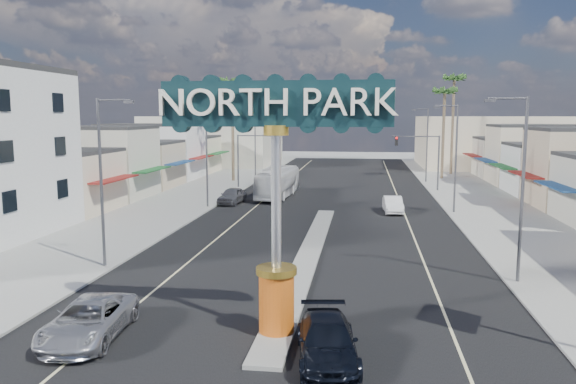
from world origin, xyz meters
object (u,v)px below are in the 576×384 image
(streetlight_l_near, at_px, (104,174))
(streetlight_r_near, at_px, (519,180))
(traffic_signal_right, at_px, (422,152))
(gateway_sign, at_px, (276,177))
(city_bus, at_px, (278,183))
(streetlight_l_far, at_px, (256,140))
(suv_left, at_px, (89,320))
(car_parked_left, at_px, (232,196))
(traffic_signal_left, at_px, (254,150))
(palm_left_far, at_px, (232,88))
(palm_right_mid, at_px, (445,96))
(streetlight_r_far, at_px, (426,141))
(palm_right_far, at_px, (454,84))
(car_parked_right, at_px, (393,205))
(streetlight_l_mid, at_px, (208,151))
(suv_right, at_px, (327,341))
(streetlight_r_mid, at_px, (454,153))

(streetlight_l_near, xyz_separation_m, streetlight_r_near, (20.87, 0.00, 0.00))
(traffic_signal_right, bearing_deg, gateway_sign, -102.33)
(city_bus, bearing_deg, streetlight_l_far, 112.38)
(streetlight_l_near, xyz_separation_m, suv_left, (3.69, -9.25, -4.36))
(streetlight_r_near, bearing_deg, streetlight_l_near, 180.00)
(car_parked_left, bearing_deg, streetlight_l_far, 100.42)
(streetlight_r_near, bearing_deg, suv_left, -151.70)
(traffic_signal_left, relative_size, car_parked_left, 1.37)
(gateway_sign, height_order, suv_left, gateway_sign)
(palm_left_far, bearing_deg, streetlight_r_near, -59.64)
(palm_left_far, xyz_separation_m, palm_right_mid, (26.00, 6.00, -0.90))
(streetlight_r_near, relative_size, streetlight_r_far, 1.00)
(traffic_signal_right, bearing_deg, streetlight_l_far, 157.80)
(streetlight_r_near, bearing_deg, streetlight_l_far, 116.42)
(suv_left, height_order, car_parked_left, car_parked_left)
(palm_right_far, xyz_separation_m, car_parked_right, (-9.44, -32.31, -11.70))
(traffic_signal_right, relative_size, streetlight_l_far, 0.67)
(streetlight_l_near, bearing_deg, city_bus, 79.71)
(palm_left_far, distance_m, car_parked_left, 20.84)
(streetlight_l_mid, relative_size, city_bus, 0.86)
(palm_left_far, bearing_deg, streetlight_r_far, 4.88)
(car_parked_left, relative_size, city_bus, 0.42)
(traffic_signal_right, xyz_separation_m, car_parked_left, (-18.18, -11.39, -3.53))
(streetlight_l_near, relative_size, suv_left, 1.76)
(streetlight_l_mid, xyz_separation_m, palm_left_far, (-2.57, 20.00, 6.43))
(suv_left, bearing_deg, suv_right, -9.14)
(gateway_sign, relative_size, palm_left_far, 0.70)
(streetlight_r_far, xyz_separation_m, city_bus, (-15.88, -14.52, -3.61))
(suv_right, bearing_deg, car_parked_right, 75.31)
(traffic_signal_right, relative_size, streetlight_r_mid, 0.67)
(gateway_sign, distance_m, streetlight_r_mid, 29.91)
(streetlight_r_far, relative_size, palm_right_mid, 0.74)
(palm_left_far, bearing_deg, palm_right_far, 23.20)
(streetlight_r_mid, height_order, city_bus, streetlight_r_mid)
(streetlight_r_far, height_order, palm_left_far, palm_left_far)
(gateway_sign, height_order, streetlight_r_mid, gateway_sign)
(car_parked_right, bearing_deg, traffic_signal_right, 72.70)
(streetlight_l_far, height_order, suv_right, streetlight_l_far)
(gateway_sign, bearing_deg, streetlight_l_mid, 110.42)
(streetlight_l_far, distance_m, city_bus, 15.77)
(streetlight_l_near, height_order, streetlight_l_mid, same)
(car_parked_left, bearing_deg, gateway_sign, -67.43)
(suv_right, distance_m, city_bus, 38.18)
(palm_right_mid, distance_m, car_parked_left, 33.59)
(suv_right, xyz_separation_m, car_parked_left, (-11.00, 32.56, 0.06))
(traffic_signal_left, xyz_separation_m, streetlight_r_mid, (19.62, -13.99, 0.79))
(streetlight_r_far, relative_size, city_bus, 0.86)
(palm_left_far, xyz_separation_m, city_bus, (7.56, -12.52, -10.04))
(streetlight_r_near, xyz_separation_m, suv_left, (-17.17, -9.25, -4.36))
(suv_right, bearing_deg, suv_left, 167.50)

